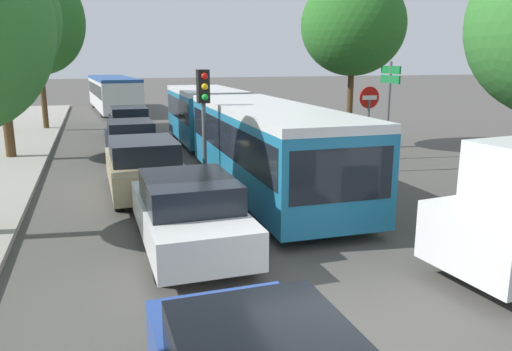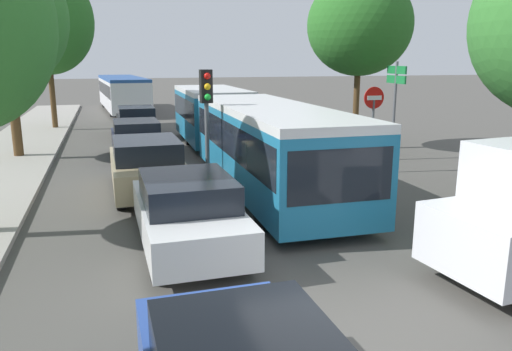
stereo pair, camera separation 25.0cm
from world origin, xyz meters
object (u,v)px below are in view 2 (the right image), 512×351
Objects in this scene: direction_sign_post at (395,91)px; no_entry_sign at (373,116)px; queued_car_navy at (137,139)px; queued_car_tan at (147,166)px; tree_right_mid at (360,25)px; traffic_light at (207,103)px; articulated_bus at (239,127)px; tree_left_distant at (46,24)px; queued_car_black at (137,121)px; city_bus_rear at (123,92)px; tree_left_far at (2,21)px; queued_car_white at (187,212)px.

no_entry_sign is at bearing 48.56° from direction_sign_post.
queued_car_navy is 8.79m from no_entry_sign.
tree_right_mid is (8.90, 4.76, 4.21)m from queued_car_tan.
direction_sign_post reaches higher than queued_car_tan.
tree_right_mid is at bearing 120.38° from traffic_light.
tree_left_distant is at bearing -148.65° from articulated_bus.
tree_right_mid is (8.51, -6.21, 4.26)m from queued_car_black.
articulated_bus is at bearing -119.49° from no_entry_sign.
articulated_bus is 21.26m from city_bus_rear.
direction_sign_post reaches higher than queued_car_navy.
queued_car_tan is at bearing -76.08° from tree_left_distant.
traffic_light is 0.94× the size of direction_sign_post.
queued_car_navy is at bearing -13.75° from direction_sign_post.
traffic_light is 0.45× the size of tree_left_far.
articulated_bus is 3.94× the size of queued_car_black.
tree_left_far is at bearing -116.98° from no_entry_sign.
city_bus_rear is 24.28m from no_entry_sign.
tree_right_mid is at bearing -126.59° from queued_car_black.
direction_sign_post is at bearing 104.34° from traffic_light.
articulated_bus is 5.85× the size of no_entry_sign.
tree_left_distant reaches higher than traffic_light.
tree_left_far is at bearing -142.53° from traffic_light.
city_bus_rear is 23.73m from queued_car_tan.
tree_left_distant reaches higher than articulated_bus.
articulated_bus is 1.43× the size of city_bus_rear.
queued_car_tan is at bearing 4.69° from queued_car_white.
queued_car_tan is 7.36m from no_entry_sign.
city_bus_rear is at bearing 179.00° from traffic_light.
city_bus_rear is 12.77m from queued_car_black.
queued_car_navy is 1.15× the size of direction_sign_post.
traffic_light is (1.25, 4.25, 1.75)m from queued_car_white.
tree_left_distant is (-3.68, 9.30, 4.72)m from queued_car_navy.
direction_sign_post is at bearing -135.30° from queued_car_black.
city_bus_rear is at bearing 0.28° from queued_car_black.
queued_car_white is 1.19× the size of direction_sign_post.
no_entry_sign is 0.78× the size of direction_sign_post.
queued_car_navy is 0.54× the size of tree_left_far.
queued_car_black is 0.60× the size of tree_right_mid.
city_bus_rear reaches higher than queued_car_white.
queued_car_black is at bearing -2.51° from queued_car_tan.
city_bus_rear is 10.62m from tree_left_distant.
queued_car_tan is 15.82m from tree_left_distant.
queued_car_tan reaches higher than queued_car_white.
queued_car_tan is 5.38m from queued_car_navy.
tree_right_mid reaches higher than queued_car_black.
queued_car_navy is 9.85m from tree_right_mid.
no_entry_sign is (5.59, 0.76, -0.62)m from traffic_light.
tree_left_far is 13.31m from tree_right_mid.
queued_car_white is 0.52× the size of tree_left_distant.
queued_car_navy is 11.06m from tree_left_distant.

